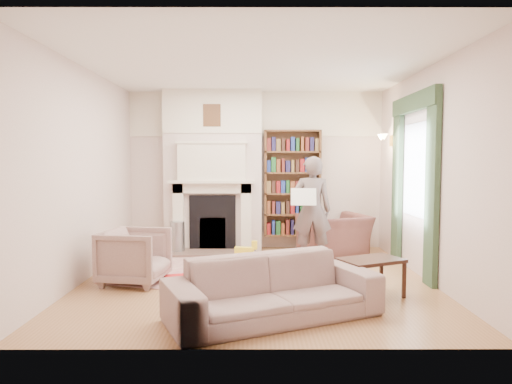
{
  "coord_description": "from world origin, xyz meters",
  "views": [
    {
      "loc": [
        -0.01,
        -5.97,
        1.59
      ],
      "look_at": [
        0.0,
        0.25,
        1.15
      ],
      "focal_mm": 32.0,
      "sensor_mm": 36.0,
      "label": 1
    }
  ],
  "objects_px": {
    "bookcase": "(292,183)",
    "paraffin_heater": "(178,238)",
    "sofa": "(274,288)",
    "coffee_table": "(371,278)",
    "rocking_horse": "(244,254)",
    "man_reading": "(312,210)",
    "armchair_reading": "(334,235)",
    "armchair_left": "(135,256)"
  },
  "relations": [
    {
      "from": "bookcase",
      "to": "paraffin_heater",
      "type": "xyz_separation_m",
      "value": [
        -1.98,
        -0.44,
        -0.9
      ]
    },
    {
      "from": "sofa",
      "to": "coffee_table",
      "type": "bearing_deg",
      "value": 8.19
    },
    {
      "from": "sofa",
      "to": "rocking_horse",
      "type": "height_order",
      "value": "sofa"
    },
    {
      "from": "coffee_table",
      "to": "sofa",
      "type": "bearing_deg",
      "value": -172.86
    },
    {
      "from": "sofa",
      "to": "rocking_horse",
      "type": "xyz_separation_m",
      "value": [
        -0.34,
        2.23,
        -0.11
      ]
    },
    {
      "from": "man_reading",
      "to": "bookcase",
      "type": "bearing_deg",
      "value": -76.08
    },
    {
      "from": "rocking_horse",
      "to": "bookcase",
      "type": "bearing_deg",
      "value": 68.0
    },
    {
      "from": "sofa",
      "to": "rocking_horse",
      "type": "distance_m",
      "value": 2.26
    },
    {
      "from": "armchair_reading",
      "to": "coffee_table",
      "type": "bearing_deg",
      "value": 71.22
    },
    {
      "from": "armchair_left",
      "to": "man_reading",
      "type": "height_order",
      "value": "man_reading"
    },
    {
      "from": "armchair_reading",
      "to": "armchair_left",
      "type": "xyz_separation_m",
      "value": [
        -2.87,
        -1.78,
        0.02
      ]
    },
    {
      "from": "armchair_left",
      "to": "man_reading",
      "type": "xyz_separation_m",
      "value": [
        2.42,
        1.18,
        0.47
      ]
    },
    {
      "from": "armchair_left",
      "to": "paraffin_heater",
      "type": "bearing_deg",
      "value": 1.8
    },
    {
      "from": "man_reading",
      "to": "coffee_table",
      "type": "xyz_separation_m",
      "value": [
        0.47,
        -1.77,
        -0.6
      ]
    },
    {
      "from": "coffee_table",
      "to": "man_reading",
      "type": "bearing_deg",
      "value": 79.82
    },
    {
      "from": "bookcase",
      "to": "armchair_reading",
      "type": "bearing_deg",
      "value": -38.48
    },
    {
      "from": "bookcase",
      "to": "rocking_horse",
      "type": "distance_m",
      "value": 1.89
    },
    {
      "from": "armchair_reading",
      "to": "paraffin_heater",
      "type": "height_order",
      "value": "armchair_reading"
    },
    {
      "from": "sofa",
      "to": "paraffin_heater",
      "type": "distance_m",
      "value": 3.52
    },
    {
      "from": "armchair_reading",
      "to": "man_reading",
      "type": "distance_m",
      "value": 0.89
    },
    {
      "from": "coffee_table",
      "to": "paraffin_heater",
      "type": "relative_size",
      "value": 1.27
    },
    {
      "from": "armchair_left",
      "to": "sofa",
      "type": "relative_size",
      "value": 0.37
    },
    {
      "from": "man_reading",
      "to": "coffee_table",
      "type": "relative_size",
      "value": 2.35
    },
    {
      "from": "bookcase",
      "to": "sofa",
      "type": "distance_m",
      "value": 3.76
    },
    {
      "from": "bookcase",
      "to": "paraffin_heater",
      "type": "distance_m",
      "value": 2.22
    },
    {
      "from": "armchair_left",
      "to": "coffee_table",
      "type": "distance_m",
      "value": 2.95
    },
    {
      "from": "paraffin_heater",
      "to": "rocking_horse",
      "type": "distance_m",
      "value": 1.5
    },
    {
      "from": "man_reading",
      "to": "rocking_horse",
      "type": "distance_m",
      "value": 1.24
    },
    {
      "from": "armchair_reading",
      "to": "coffee_table",
      "type": "height_order",
      "value": "armchair_reading"
    },
    {
      "from": "sofa",
      "to": "coffee_table",
      "type": "xyz_separation_m",
      "value": [
        1.16,
        0.73,
        -0.08
      ]
    },
    {
      "from": "armchair_reading",
      "to": "rocking_horse",
      "type": "bearing_deg",
      "value": 11.09
    },
    {
      "from": "paraffin_heater",
      "to": "sofa",
      "type": "bearing_deg",
      "value": -64.79
    },
    {
      "from": "bookcase",
      "to": "man_reading",
      "type": "xyz_separation_m",
      "value": [
        0.21,
        -1.13,
        -0.35
      ]
    },
    {
      "from": "bookcase",
      "to": "coffee_table",
      "type": "height_order",
      "value": "bookcase"
    },
    {
      "from": "sofa",
      "to": "paraffin_heater",
      "type": "bearing_deg",
      "value": 91.29
    },
    {
      "from": "man_reading",
      "to": "rocking_horse",
      "type": "bearing_deg",
      "value": 17.8
    },
    {
      "from": "man_reading",
      "to": "armchair_reading",
      "type": "bearing_deg",
      "value": -123.57
    },
    {
      "from": "sofa",
      "to": "bookcase",
      "type": "bearing_deg",
      "value": 58.57
    },
    {
      "from": "coffee_table",
      "to": "rocking_horse",
      "type": "xyz_separation_m",
      "value": [
        -1.5,
        1.51,
        -0.03
      ]
    },
    {
      "from": "armchair_left",
      "to": "man_reading",
      "type": "bearing_deg",
      "value": -55.17
    },
    {
      "from": "sofa",
      "to": "coffee_table",
      "type": "relative_size",
      "value": 3.03
    },
    {
      "from": "bookcase",
      "to": "armchair_reading",
      "type": "distance_m",
      "value": 1.19
    }
  ]
}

